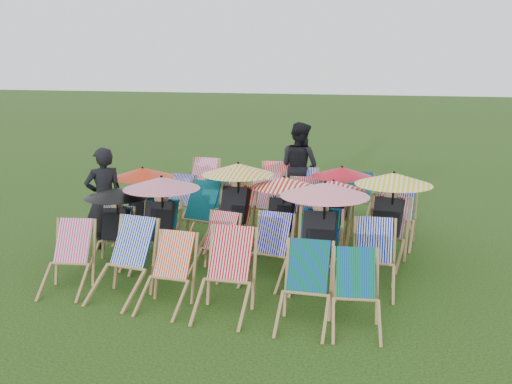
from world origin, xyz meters
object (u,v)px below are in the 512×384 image
(deckchair_5, at_px, (356,294))
(person_left, at_px, (104,198))
(deckchair_0, at_px, (67,259))
(deckchair_29, at_px, (396,204))
(person_rear, at_px, (299,167))

(deckchair_5, xyz_separation_m, person_left, (-4.29, 1.84, 0.40))
(deckchair_0, height_order, deckchair_29, deckchair_0)
(deckchair_29, xyz_separation_m, person_left, (-4.46, -2.75, 0.43))
(person_left, bearing_deg, person_rear, -171.28)
(deckchair_5, bearing_deg, person_rear, 99.31)
(deckchair_5, relative_size, deckchair_29, 1.05)
(deckchair_0, xyz_separation_m, person_rear, (2.01, 5.06, 0.47))
(deckchair_0, height_order, deckchair_5, deckchair_0)
(deckchair_0, distance_m, person_rear, 5.47)
(deckchair_0, distance_m, deckchair_5, 3.81)
(deckchair_29, height_order, person_left, person_left)
(deckchair_0, distance_m, person_left, 1.88)
(deckchair_29, distance_m, person_left, 5.26)
(deckchair_29, relative_size, person_rear, 0.46)
(deckchair_29, bearing_deg, person_left, -159.45)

